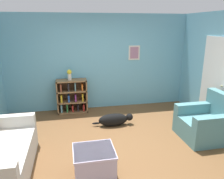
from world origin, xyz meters
TOP-DOWN VIEW (x-y plane):
  - ground_plane at (0.00, 0.00)m, footprint 14.00×14.00m
  - wall_back at (0.00, 2.25)m, footprint 5.60×0.13m
  - bookshelf at (-0.78, 2.02)m, footprint 0.81×0.35m
  - recliner_chair at (1.94, -0.03)m, footprint 0.95×0.92m
  - coffee_table at (-0.53, -0.79)m, footprint 0.63×0.58m
  - dog at (0.17, 0.92)m, footprint 0.98×0.27m
  - vase at (-0.82, 2.00)m, footprint 0.13×0.13m

SIDE VIEW (x-z plane):
  - ground_plane at x=0.00m, z-range 0.00..0.00m
  - dog at x=0.17m, z-range 0.00..0.30m
  - coffee_table at x=-0.53m, z-range 0.01..0.47m
  - recliner_chair at x=1.94m, z-range -0.14..0.81m
  - bookshelf at x=-0.78m, z-range -0.02..0.88m
  - vase at x=-0.82m, z-range 0.92..1.20m
  - wall_back at x=0.00m, z-range 0.00..2.60m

